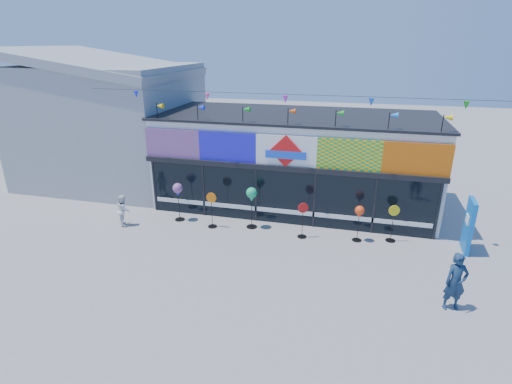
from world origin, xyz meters
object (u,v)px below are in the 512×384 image
(spinner_0, at_px, (178,191))
(spinner_5, at_px, (393,222))
(spinner_2, at_px, (252,196))
(spinner_4, at_px, (359,213))
(child, at_px, (124,210))
(spinner_1, at_px, (212,209))
(spinner_3, at_px, (303,219))
(adult_man, at_px, (456,282))
(blue_sign, at_px, (469,226))

(spinner_0, distance_m, spinner_5, 8.56)
(spinner_2, distance_m, spinner_5, 5.44)
(spinner_5, bearing_deg, spinner_0, -178.71)
(spinner_4, xyz_separation_m, child, (-9.30, -0.89, -0.49))
(spinner_0, distance_m, spinner_1, 1.69)
(child, bearing_deg, spinner_5, -119.09)
(spinner_2, bearing_deg, child, -168.55)
(spinner_3, xyz_separation_m, adult_man, (4.71, -3.35, 0.11))
(blue_sign, distance_m, adult_man, 3.90)
(spinner_3, xyz_separation_m, spinner_4, (2.06, 0.23, 0.38))
(spinner_2, bearing_deg, blue_sign, 0.06)
(blue_sign, distance_m, spinner_1, 9.51)
(spinner_5, relative_size, adult_man, 0.84)
(spinner_3, bearing_deg, spinner_4, 6.25)
(spinner_2, relative_size, spinner_5, 1.18)
(spinner_4, bearing_deg, spinner_5, 12.82)
(spinner_3, height_order, adult_man, adult_man)
(adult_man, xyz_separation_m, child, (-11.95, 2.69, -0.21))
(blue_sign, bearing_deg, spinner_2, -176.95)
(blue_sign, bearing_deg, spinner_0, -176.66)
(blue_sign, xyz_separation_m, spinner_3, (-5.83, -0.38, -0.23))
(blue_sign, xyz_separation_m, adult_man, (-1.12, -3.74, -0.12))
(spinner_3, bearing_deg, spinner_2, 169.95)
(blue_sign, height_order, child, blue_sign)
(spinner_2, height_order, child, spinner_2)
(spinner_4, bearing_deg, spinner_3, -173.75)
(spinner_3, relative_size, spinner_4, 1.00)
(spinner_5, bearing_deg, spinner_1, -175.92)
(blue_sign, xyz_separation_m, spinner_5, (-2.53, 0.13, -0.22))
(spinner_2, relative_size, spinner_3, 1.21)
(spinner_1, height_order, child, spinner_1)
(spinner_2, height_order, spinner_5, spinner_2)
(spinner_2, bearing_deg, spinner_0, -178.94)
(spinner_0, distance_m, child, 2.32)
(spinner_2, height_order, adult_man, adult_man)
(spinner_0, bearing_deg, adult_man, -20.24)
(spinner_1, distance_m, spinner_2, 1.71)
(spinner_1, bearing_deg, spinner_0, 169.04)
(blue_sign, height_order, spinner_1, blue_sign)
(spinner_0, height_order, adult_man, adult_man)
(child, bearing_deg, spinner_4, -119.96)
(blue_sign, relative_size, adult_man, 1.14)
(spinner_1, relative_size, spinner_4, 1.05)
(spinner_1, bearing_deg, adult_man, -21.88)
(blue_sign, bearing_deg, spinner_3, -173.26)
(spinner_3, xyz_separation_m, child, (-7.24, -0.67, -0.10))
(spinner_3, bearing_deg, blue_sign, 3.75)
(spinner_2, bearing_deg, spinner_5, 1.42)
(blue_sign, bearing_deg, child, -172.42)
(spinner_0, bearing_deg, blue_sign, 0.35)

